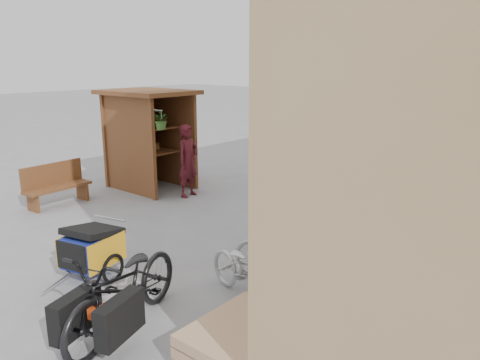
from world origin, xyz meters
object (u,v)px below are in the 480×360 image
Objects in this scene: bike_2 at (333,228)px; bike_4 at (359,212)px; child_trailer at (92,247)px; bike_7 at (392,190)px; shopping_carts at (465,172)px; kiosk at (146,125)px; cargo_bike at (124,289)px; person_kiosk at (188,161)px; bike_1 at (281,254)px; bike_0 at (248,271)px; pallet_stack at (246,344)px; bench at (56,184)px; bike_6 at (403,199)px; bike_5 at (361,202)px; bike_3 at (331,219)px.

bike_4 is (-0.09, 1.12, -0.03)m from bike_2.
child_trailer is 6.18m from bike_7.
shopping_carts is 1.38× the size of bike_2.
kiosk is 1.15× the size of cargo_bike.
person_kiosk is 1.12× the size of bike_1.
person_kiosk is 5.10m from bike_0.
bike_4 is 1.67m from bike_7.
bike_2 reaches higher than bike_4.
pallet_stack is at bearing -159.82° from bike_7.
kiosk is 1.66× the size of bike_1.
bike_4 is at bearing 100.90° from pallet_stack.
bench reaches higher than bike_6.
kiosk reaches higher than shopping_carts.
cargo_bike reaches higher than bike_6.
bike_0 is (4.14, -2.94, -0.43)m from person_kiosk.
bike_2 is at bearing -165.19° from bike_7.
bike_5 is (-0.09, 3.47, 0.12)m from bike_0.
cargo_bike is at bearing -99.81° from shopping_carts.
bike_0 is at bearing 179.62° from bike_5.
kiosk reaches higher than bike_1.
kiosk is 1.42× the size of bike_5.
pallet_stack is 0.80× the size of bike_1.
bike_0 is 1.02× the size of bike_4.
bike_2 is 2.42m from bike_6.
bike_7 is at bearing 98.50° from pallet_stack.
bike_4 is at bearing 65.12° from cargo_bike.
bike_4 is at bearing 49.37° from child_trailer.
bike_3 reaches higher than pallet_stack.
shopping_carts is at bearing -16.31° from bike_5.
bike_2 is at bearing 103.15° from pallet_stack.
cargo_bike reaches higher than bench.
bike_3 is at bearing -6.17° from bike_1.
bike_0 is 2.28m from bike_3.
bike_2 is 1.08× the size of bike_4.
bike_2 is 2.80m from bike_7.
bike_1 is 0.90× the size of bike_2.
bike_2 is (0.07, 2.11, 0.02)m from bike_0.
person_kiosk is 1.09× the size of bike_4.
bike_4 is (0.05, 0.96, -0.11)m from bike_3.
bike_6 is at bearing 28.77° from bench.
bike_3 is 2.63m from bike_7.
bike_3 is (0.58, 3.75, -0.02)m from cargo_bike.
bike_2 is 1.36m from bike_5.
bench is 2.92m from person_kiosk.
bike_5 reaches higher than bench.
bike_3 is at bearing 155.80° from bike_6.
bike_3 is at bearing 104.75° from pallet_stack.
bike_1 reaches higher than bike_7.
bike_7 is at bearing 5.66° from bike_4.
child_trailer is at bearing 171.67° from bike_7.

